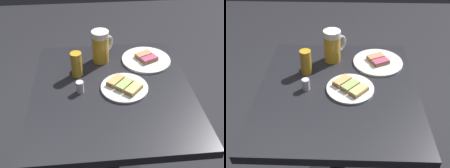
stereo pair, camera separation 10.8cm
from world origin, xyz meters
The scene contains 6 objects.
cafe_table centered at (0.00, 0.00, 0.58)m, with size 0.66×0.72×0.76m.
plate_near centered at (-0.05, 0.01, 0.77)m, with size 0.20×0.20×0.03m.
plate_far centered at (-0.18, -0.19, 0.77)m, with size 0.23×0.23×0.03m.
beer_mug centered at (0.03, -0.22, 0.83)m, with size 0.11×0.11×0.15m.
beer_glass_small centered at (0.14, -0.11, 0.81)m, with size 0.05×0.05×0.11m, color gold.
salt_shaker centered at (0.13, 0.01, 0.78)m, with size 0.03×0.03×0.05m, color silver.
Camera 2 is at (-0.03, 0.85, 1.44)m, focal length 41.98 mm.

